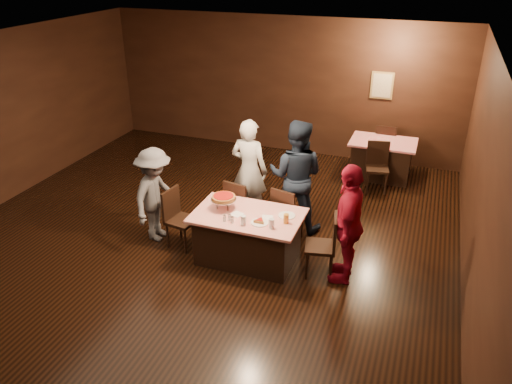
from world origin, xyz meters
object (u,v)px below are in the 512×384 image
at_px(diner_navy_hoodie, 296,176).
at_px(glass_amber, 286,219).
at_px(chair_back_near, 377,168).
at_px(plate_empty, 287,216).
at_px(main_table, 248,237).
at_px(chair_far_left, 241,205).
at_px(chair_end_right, 320,245).
at_px(pizza_stand, 224,198).
at_px(glass_front_left, 243,220).
at_px(diner_white_jacket, 249,170).
at_px(chair_end_left, 182,219).
at_px(diner_red_shirt, 348,224).
at_px(diner_grey_knit, 155,195).
at_px(chair_far_right, 288,213).
at_px(chair_back_far, 386,145).
at_px(glass_front_right, 272,224).
at_px(back_table, 381,159).

distance_m(diner_navy_hoodie, glass_amber, 1.25).
xyz_separation_m(chair_back_near, plate_empty, (-0.94, -2.93, 0.30)).
height_order(main_table, plate_empty, plate_empty).
height_order(chair_far_left, diner_navy_hoodie, diner_navy_hoodie).
relative_size(chair_end_right, plate_empty, 3.80).
height_order(pizza_stand, glass_front_left, pizza_stand).
xyz_separation_m(diner_white_jacket, glass_front_left, (0.49, -1.54, -0.05)).
relative_size(chair_end_left, diner_red_shirt, 0.54).
distance_m(main_table, chair_end_right, 1.10).
bearing_deg(plate_empty, diner_grey_knit, -178.48).
bearing_deg(diner_white_jacket, pizza_stand, 97.61).
xyz_separation_m(diner_grey_knit, plate_empty, (2.14, 0.06, 0.00)).
bearing_deg(chair_far_right, chair_end_right, 146.29).
height_order(diner_grey_knit, plate_empty, diner_grey_knit).
relative_size(chair_back_far, diner_red_shirt, 0.54).
bearing_deg(diner_red_shirt, chair_far_right, -127.65).
relative_size(diner_grey_knit, plate_empty, 6.20).
bearing_deg(glass_front_right, back_table, 75.59).
xyz_separation_m(chair_end_right, glass_amber, (-0.50, -0.05, 0.37)).
relative_size(back_table, chair_back_near, 1.37).
relative_size(chair_far_left, chair_end_right, 1.00).
distance_m(chair_far_left, chair_back_far, 4.10).
bearing_deg(diner_grey_knit, diner_navy_hoodie, -60.43).
xyz_separation_m(main_table, glass_front_left, (0.05, -0.30, 0.46)).
distance_m(chair_back_near, diner_red_shirt, 3.08).
bearing_deg(diner_grey_knit, chair_end_left, -99.82).
bearing_deg(chair_end_left, main_table, -81.53).
xyz_separation_m(chair_far_right, diner_navy_hoodie, (-0.01, 0.43, 0.47)).
height_order(chair_end_left, chair_back_far, same).
height_order(back_table, chair_end_left, chair_end_left).
height_order(diner_white_jacket, diner_navy_hoodie, diner_navy_hoodie).
distance_m(chair_end_left, plate_empty, 1.68).
xyz_separation_m(main_table, pizza_stand, (-0.40, 0.05, 0.57)).
relative_size(chair_far_left, glass_front_right, 6.79).
distance_m(chair_end_right, diner_grey_knit, 2.71).
relative_size(plate_empty, glass_front_left, 1.79).
distance_m(chair_back_near, plate_empty, 3.10).
distance_m(pizza_stand, glass_front_right, 0.91).
relative_size(chair_far_right, diner_grey_knit, 0.61).
height_order(glass_front_right, glass_amber, same).
xyz_separation_m(diner_white_jacket, diner_red_shirt, (1.91, -1.21, -0.01)).
bearing_deg(diner_red_shirt, glass_front_right, -77.99).
xyz_separation_m(back_table, glass_front_right, (-1.04, -4.03, 0.46)).
relative_size(main_table, plate_empty, 6.40).
distance_m(chair_end_left, pizza_stand, 0.85).
bearing_deg(chair_far_left, back_table, -110.76).
height_order(back_table, diner_grey_knit, diner_grey_knit).
bearing_deg(chair_far_left, diner_red_shirt, 170.09).
height_order(chair_far_left, chair_far_right, same).
bearing_deg(glass_front_right, chair_end_left, 170.84).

